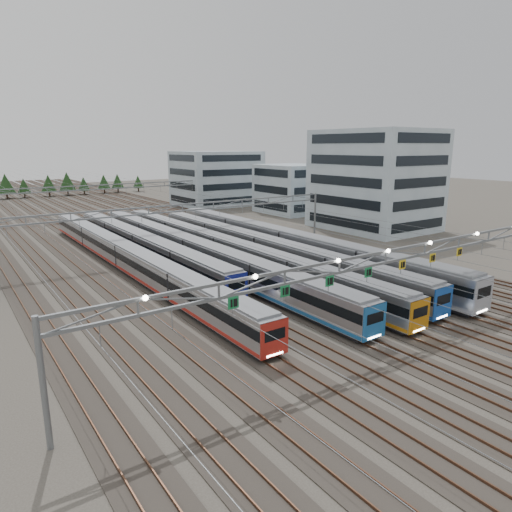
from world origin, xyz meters
TOP-DOWN VIEW (x-y plane):
  - ground at (0.00, 0.00)m, footprint 400.00×400.00m
  - track_bed at (0.00, 100.00)m, footprint 54.00×260.00m
  - train_a at (-11.25, 35.15)m, footprint 2.71×68.33m
  - train_b at (-6.75, 40.73)m, footprint 2.81×54.33m
  - train_c at (-2.25, 32.75)m, footprint 2.83×67.97m
  - train_d at (2.25, 31.92)m, footprint 2.75×68.76m
  - train_e at (6.75, 27.88)m, footprint 2.89×59.33m
  - train_f at (11.25, 27.67)m, footprint 3.20×61.74m
  - gantry_near at (-0.05, -0.12)m, footprint 56.36×0.61m
  - gantry_mid at (0.00, 40.00)m, footprint 56.36×0.36m
  - gantry_far at (0.00, 85.00)m, footprint 56.36×0.36m
  - depot_bldg_south at (42.30, 37.99)m, footprint 18.00×22.00m
  - depot_bldg_mid at (43.45, 65.85)m, footprint 14.00×16.00m
  - depot_bldg_north at (35.91, 91.39)m, footprint 22.00×18.00m
  - treeline at (-7.20, 142.92)m, footprint 81.20×5.60m

SIDE VIEW (x-z plane):
  - ground at x=0.00m, z-range 0.00..0.00m
  - track_bed at x=0.00m, z-range -1.22..4.20m
  - train_a at x=-11.25m, z-range 0.25..3.78m
  - train_d at x=2.25m, z-range 0.25..3.83m
  - train_b at x=-6.75m, z-range 0.25..3.91m
  - train_c at x=-2.25m, z-range 0.25..3.93m
  - train_e at x=6.75m, z-range 0.25..4.01m
  - train_f at x=11.25m, z-range 0.25..4.42m
  - treeline at x=-7.20m, z-range 0.72..7.74m
  - depot_bldg_mid at x=43.45m, z-range 0.00..12.18m
  - gantry_mid at x=0.00m, z-range 2.39..10.39m
  - gantry_far at x=0.00m, z-range 2.39..10.39m
  - gantry_near at x=-0.05m, z-range 3.05..11.13m
  - depot_bldg_north at x=35.91m, z-range 0.00..15.29m
  - depot_bldg_south at x=42.30m, z-range 0.00..19.93m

